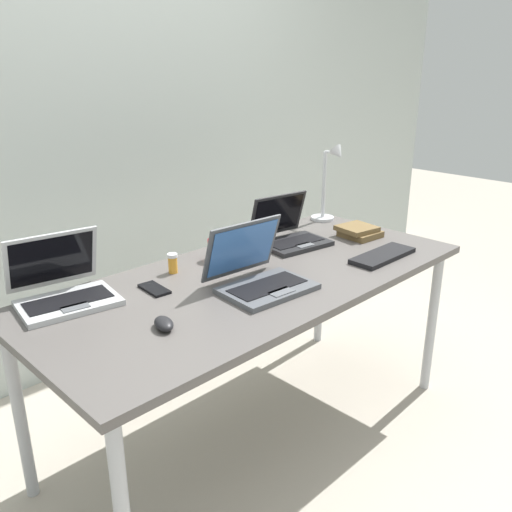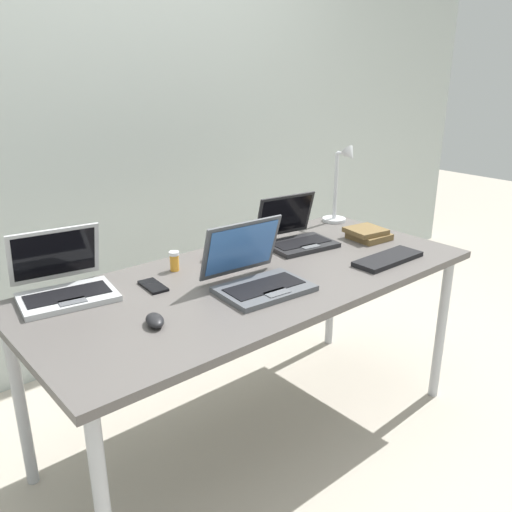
% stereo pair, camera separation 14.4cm
% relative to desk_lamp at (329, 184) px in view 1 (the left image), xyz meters
% --- Properties ---
extents(ground_plane, '(12.00, 12.00, 0.00)m').
position_rel_desk_lamp_xyz_m(ground_plane, '(-0.80, -0.28, -0.94)').
color(ground_plane, '#B7AD9E').
extents(wall_back, '(6.00, 0.13, 2.60)m').
position_rel_desk_lamp_xyz_m(wall_back, '(-0.80, 0.82, 0.36)').
color(wall_back, '#B2BCB7').
rests_on(wall_back, ground_plane).
extents(desk, '(1.80, 0.80, 0.74)m').
position_rel_desk_lamp_xyz_m(desk, '(-0.80, -0.28, -0.25)').
color(desk, '#595451').
rests_on(desk, ground_plane).
extents(desk_lamp, '(0.12, 0.18, 0.40)m').
position_rel_desk_lamp_xyz_m(desk_lamp, '(0.00, 0.00, 0.00)').
color(desk_lamp, silver).
rests_on(desk_lamp, desk).
extents(laptop_near_lamp, '(0.33, 0.30, 0.22)m').
position_rel_desk_lamp_xyz_m(laptop_near_lamp, '(-0.42, -0.11, -0.15)').
color(laptop_near_lamp, '#232326').
rests_on(laptop_near_lamp, desk).
extents(laptop_back_right, '(0.35, 0.32, 0.24)m').
position_rel_desk_lamp_xyz_m(laptop_back_right, '(-0.87, -0.37, -0.15)').
color(laptop_back_right, '#515459').
rests_on(laptop_back_right, desk).
extents(laptop_front_right, '(0.36, 0.34, 0.23)m').
position_rel_desk_lamp_xyz_m(laptop_front_right, '(-1.44, 0.02, -0.15)').
color(laptop_front_right, '#B7BABC').
rests_on(laptop_front_right, desk).
extents(external_keyboard, '(0.33, 0.12, 0.02)m').
position_rel_desk_lamp_xyz_m(external_keyboard, '(-0.28, -0.51, -0.19)').
color(external_keyboard, black).
rests_on(external_keyboard, desk).
extents(computer_mouse, '(0.08, 0.11, 0.03)m').
position_rel_desk_lamp_xyz_m(computer_mouse, '(-1.32, -0.39, -0.18)').
color(computer_mouse, black).
rests_on(computer_mouse, desk).
extents(cell_phone, '(0.07, 0.14, 0.01)m').
position_rel_desk_lamp_xyz_m(cell_phone, '(-1.17, -0.12, -0.19)').
color(cell_phone, black).
rests_on(cell_phone, desk).
extents(pill_bottle, '(0.04, 0.04, 0.08)m').
position_rel_desk_lamp_xyz_m(pill_bottle, '(-1.01, -0.03, -0.16)').
color(pill_bottle, gold).
rests_on(pill_bottle, desk).
extents(book_stack, '(0.19, 0.18, 0.05)m').
position_rel_desk_lamp_xyz_m(book_stack, '(-0.11, -0.27, -0.17)').
color(book_stack, brown).
rests_on(book_stack, desk).
extents(coffee_mug, '(0.11, 0.08, 0.09)m').
position_rel_desk_lamp_xyz_m(coffee_mug, '(-0.79, -0.03, -0.15)').
color(coffee_mug, '#B21E23').
rests_on(coffee_mug, desk).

